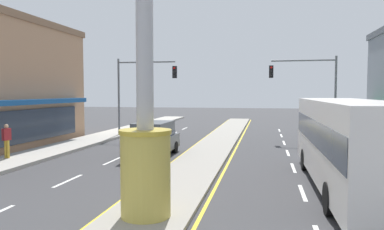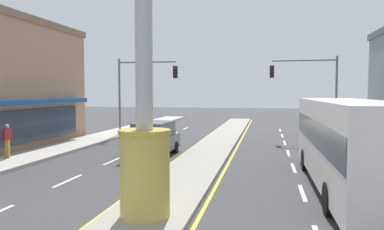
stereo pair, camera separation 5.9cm
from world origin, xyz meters
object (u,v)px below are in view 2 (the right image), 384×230
at_px(traffic_light_right_side, 311,83).
at_px(pedestrian_far_side, 7,139).
at_px(district_sign, 144,80).
at_px(bus_far_right_lane, 350,139).
at_px(suv_near_right_lane, 153,139).
at_px(traffic_light_left_side, 140,83).

xyz_separation_m(traffic_light_right_side, pedestrian_far_side, (-16.25, -11.91, -3.07)).
relative_size(district_sign, traffic_light_right_side, 1.27).
xyz_separation_m(district_sign, bus_far_right_lane, (6.18, 4.42, -2.00)).
height_order(traffic_light_right_side, suv_near_right_lane, traffic_light_right_side).
xyz_separation_m(district_sign, traffic_light_right_side, (6.47, 18.98, 0.37)).
bearing_deg(traffic_light_left_side, bus_far_right_lane, -47.39).
bearing_deg(suv_near_right_lane, traffic_light_right_side, 43.71).
xyz_separation_m(district_sign, pedestrian_far_side, (-9.78, 7.07, -2.70)).
bearing_deg(pedestrian_far_side, suv_near_right_lane, 23.30).
bearing_deg(bus_far_right_lane, traffic_light_left_side, 132.61).
relative_size(traffic_light_right_side, pedestrian_far_side, 3.55).
distance_m(traffic_light_right_side, suv_near_right_lane, 13.34).
height_order(suv_near_right_lane, pedestrian_far_side, pedestrian_far_side).
bearing_deg(pedestrian_far_side, traffic_light_left_side, 73.40).
relative_size(district_sign, pedestrian_far_side, 4.52).
bearing_deg(bus_far_right_lane, suv_near_right_lane, 148.20).
height_order(traffic_light_left_side, suv_near_right_lane, traffic_light_left_side).
xyz_separation_m(suv_near_right_lane, pedestrian_far_side, (-6.90, -2.97, 0.19)).
bearing_deg(pedestrian_far_side, bus_far_right_lane, -9.42).
distance_m(district_sign, bus_far_right_lane, 7.86).
distance_m(traffic_light_left_side, bus_far_right_lane, 18.84).
bearing_deg(bus_far_right_lane, traffic_light_right_side, 88.88).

